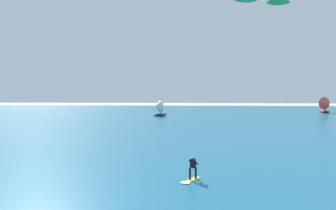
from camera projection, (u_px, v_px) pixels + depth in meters
The scene contains 4 objects.
ocean at pixel (171, 123), 55.00m from camera, with size 160.00×90.00×0.10m, color #1E607F.
kitesurfer at pixel (191, 172), 21.68m from camera, with size 1.57×1.93×1.67m.
sailboat_outermost at pixel (158, 108), 66.05m from camera, with size 3.38×3.03×3.76m.
sailboat_far_left at pixel (326, 105), 73.37m from camera, with size 3.22×3.69×4.16m.
Camera 1 is at (1.75, -5.07, 6.68)m, focal length 33.76 mm.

